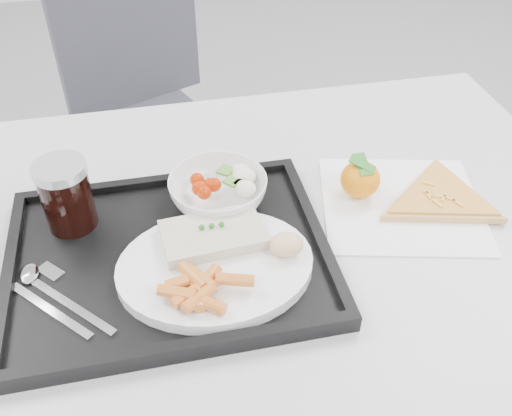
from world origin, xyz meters
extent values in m
cube|color=#A7A6A9|center=(0.00, 0.30, 0.73)|extent=(1.20, 0.80, 0.03)
cylinder|color=#47474C|center=(0.54, 0.64, 0.36)|extent=(0.04, 0.04, 0.72)
cube|color=#383941|center=(-0.13, 1.05, 0.45)|extent=(0.55, 0.55, 0.04)
cube|color=#383941|center=(-0.13, 1.24, 0.70)|extent=(0.40, 0.19, 0.46)
cylinder|color=#47474C|center=(-0.31, 0.87, 0.21)|extent=(0.03, 0.03, 0.43)
cylinder|color=#47474C|center=(0.05, 0.87, 0.21)|extent=(0.03, 0.03, 0.43)
cylinder|color=#47474C|center=(-0.31, 1.23, 0.21)|extent=(0.03, 0.03, 0.43)
cylinder|color=#47474C|center=(0.05, 1.23, 0.21)|extent=(0.03, 0.03, 0.43)
cube|color=black|center=(-0.10, 0.25, 0.76)|extent=(0.45, 0.35, 0.01)
cube|color=black|center=(-0.10, 0.42, 0.77)|extent=(0.45, 0.02, 0.01)
cube|color=black|center=(-0.10, 0.09, 0.77)|extent=(0.45, 0.02, 0.01)
cube|color=black|center=(0.12, 0.25, 0.77)|extent=(0.02, 0.32, 0.01)
cube|color=black|center=(-0.32, 0.25, 0.77)|extent=(0.02, 0.32, 0.01)
cylinder|color=white|center=(-0.04, 0.21, 0.77)|extent=(0.27, 0.27, 0.02)
cube|color=beige|center=(-0.04, 0.25, 0.79)|extent=(0.15, 0.10, 0.02)
sphere|color=#236B1C|center=(-0.05, 0.26, 0.81)|extent=(0.01, 0.01, 0.01)
sphere|color=#236B1C|center=(-0.04, 0.26, 0.81)|extent=(0.01, 0.01, 0.01)
sphere|color=#236B1C|center=(-0.02, 0.26, 0.81)|extent=(0.01, 0.01, 0.01)
ellipsoid|color=tan|center=(0.06, 0.20, 0.80)|extent=(0.05, 0.05, 0.03)
imported|color=white|center=(-0.01, 0.35, 0.79)|extent=(0.15, 0.15, 0.05)
cylinder|color=black|center=(-0.23, 0.35, 0.81)|extent=(0.07, 0.07, 0.10)
cylinder|color=#A5A8AD|center=(-0.23, 0.35, 0.87)|extent=(0.08, 0.08, 0.01)
cube|color=silver|center=(-0.26, 0.18, 0.77)|extent=(0.11, 0.12, 0.00)
ellipsoid|color=silver|center=(-0.29, 0.25, 0.77)|extent=(0.05, 0.05, 0.01)
cube|color=silver|center=(-0.23, 0.18, 0.77)|extent=(0.11, 0.12, 0.00)
cube|color=silver|center=(-0.26, 0.25, 0.77)|extent=(0.04, 0.04, 0.00)
cube|color=white|center=(0.28, 0.30, 0.75)|extent=(0.30, 0.29, 0.00)
ellipsoid|color=orange|center=(0.22, 0.34, 0.79)|extent=(0.08, 0.08, 0.06)
cube|color=#236B1C|center=(0.22, 0.34, 0.81)|extent=(0.02, 0.04, 0.02)
cube|color=#236B1C|center=(0.22, 0.34, 0.81)|extent=(0.05, 0.04, 0.02)
cylinder|color=tan|center=(0.34, 0.29, 0.76)|extent=(0.28, 0.28, 0.01)
cylinder|color=#A9350B|center=(0.34, 0.29, 0.77)|extent=(0.25, 0.25, 0.00)
cube|color=#EABC47|center=(0.33, 0.29, 0.77)|extent=(0.02, 0.01, 0.00)
cube|color=#EABC47|center=(0.32, 0.27, 0.77)|extent=(0.01, 0.02, 0.00)
cube|color=#EABC47|center=(0.32, 0.30, 0.77)|extent=(0.01, 0.02, 0.00)
cube|color=#EABC47|center=(0.34, 0.28, 0.77)|extent=(0.01, 0.02, 0.00)
cube|color=#EABC47|center=(0.33, 0.32, 0.77)|extent=(0.02, 0.01, 0.00)
cube|color=#EABC47|center=(0.34, 0.28, 0.77)|extent=(0.02, 0.02, 0.00)
cube|color=#EABC47|center=(0.32, 0.30, 0.77)|extent=(0.01, 0.02, 0.00)
cube|color=#EABC47|center=(0.35, 0.27, 0.77)|extent=(0.01, 0.02, 0.00)
cylinder|color=#CA6722|center=(-0.02, 0.15, 0.80)|extent=(0.05, 0.03, 0.02)
cylinder|color=#CA6722|center=(-0.09, 0.17, 0.79)|extent=(0.05, 0.03, 0.02)
cylinder|color=#CA6722|center=(-0.06, 0.17, 0.79)|extent=(0.04, 0.05, 0.02)
cylinder|color=#CA6722|center=(-0.06, 0.13, 0.79)|extent=(0.05, 0.04, 0.02)
cylinder|color=#CA6722|center=(-0.06, 0.17, 0.80)|extent=(0.04, 0.05, 0.02)
cylinder|color=#CA6722|center=(-0.08, 0.15, 0.79)|extent=(0.05, 0.04, 0.02)
cylinder|color=#CA6722|center=(-0.07, 0.17, 0.80)|extent=(0.04, 0.05, 0.02)
cylinder|color=#CA6722|center=(-0.07, 0.15, 0.79)|extent=(0.02, 0.05, 0.02)
cylinder|color=#CA6722|center=(-0.07, 0.14, 0.80)|extent=(0.05, 0.04, 0.02)
cylinder|color=#CA6722|center=(-0.10, 0.15, 0.80)|extent=(0.05, 0.03, 0.02)
sphere|color=#A52301|center=(-0.04, 0.34, 0.80)|extent=(0.02, 0.02, 0.02)
sphere|color=#A52301|center=(-0.04, 0.35, 0.80)|extent=(0.02, 0.02, 0.02)
sphere|color=#A52301|center=(-0.04, 0.35, 0.80)|extent=(0.02, 0.02, 0.02)
sphere|color=#A52301|center=(-0.02, 0.35, 0.80)|extent=(0.02, 0.02, 0.02)
sphere|color=#A52301|center=(-0.02, 0.35, 0.80)|extent=(0.02, 0.02, 0.02)
sphere|color=#A52301|center=(-0.04, 0.37, 0.80)|extent=(0.02, 0.02, 0.02)
ellipsoid|color=silver|center=(0.03, 0.36, 0.80)|extent=(0.03, 0.03, 0.03)
ellipsoid|color=silver|center=(0.03, 0.38, 0.80)|extent=(0.03, 0.03, 0.03)
ellipsoid|color=silver|center=(0.03, 0.34, 0.80)|extent=(0.03, 0.03, 0.03)
ellipsoid|color=silver|center=(0.03, 0.37, 0.80)|extent=(0.03, 0.03, 0.03)
cube|color=#56882E|center=(0.00, 0.38, 0.80)|extent=(0.03, 0.03, 0.00)
cube|color=#56882E|center=(0.03, 0.34, 0.80)|extent=(0.03, 0.03, 0.00)
cube|color=#56882E|center=(0.01, 0.35, 0.80)|extent=(0.03, 0.03, 0.00)
camera|label=1|loc=(-0.10, -0.34, 1.34)|focal=40.00mm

